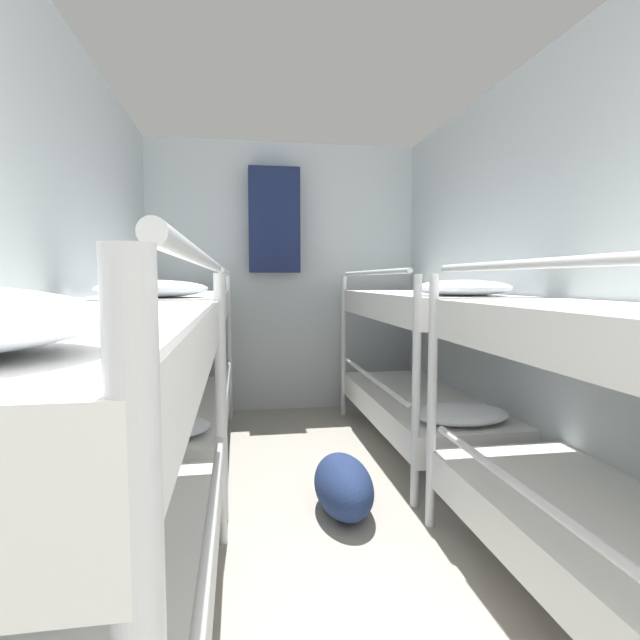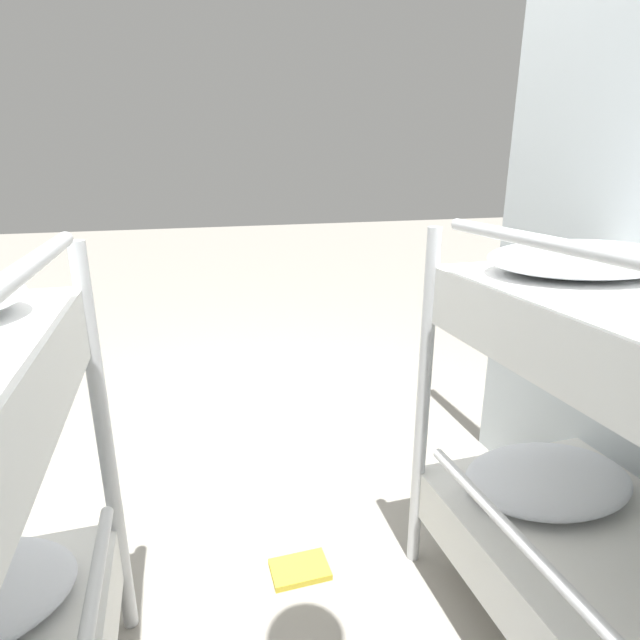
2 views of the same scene
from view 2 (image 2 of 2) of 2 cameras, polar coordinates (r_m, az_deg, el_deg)
name	(u,v)px [view 2 (image 2 of 2)]	position (r m, az deg, el deg)	size (l,w,h in m)	color
ground_plane	(255,488)	(2.38, -7.39, -18.55)	(20.00, 20.00, 0.00)	gray
floor_book	(300,569)	(1.99, -2.33, -26.59)	(0.20, 0.14, 0.02)	gold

